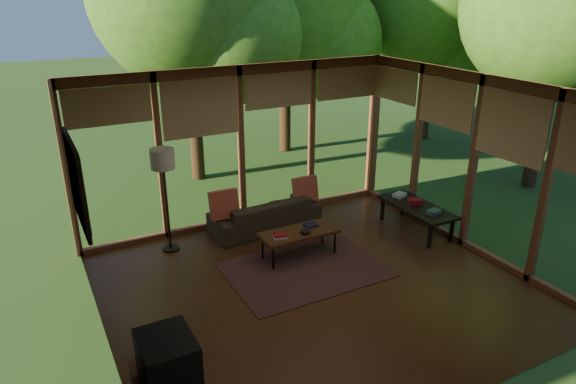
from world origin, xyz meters
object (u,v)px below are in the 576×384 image
coffee_table (299,233)px  side_console (417,208)px  floor_lamp (163,165)px  television (168,363)px  sofa (265,214)px

coffee_table → side_console: side_console is taller
floor_lamp → side_console: (3.86, -1.28, -1.00)m
television → floor_lamp: floor_lamp is taller
floor_lamp → coffee_table: size_ratio=1.38×
sofa → television: 4.49m
television → coffee_table: (2.67, 2.46, -0.46)m
side_console → floor_lamp: bearing=161.7°
sofa → side_console: sofa is taller
sofa → side_console: (2.21, -1.26, 0.14)m
sofa → floor_lamp: (-1.65, 0.02, 1.13)m
television → floor_lamp: 3.78m
television → coffee_table: television is taller
sofa → side_console: bearing=147.5°
sofa → coffee_table: 1.14m
coffee_table → sofa: bearing=91.4°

